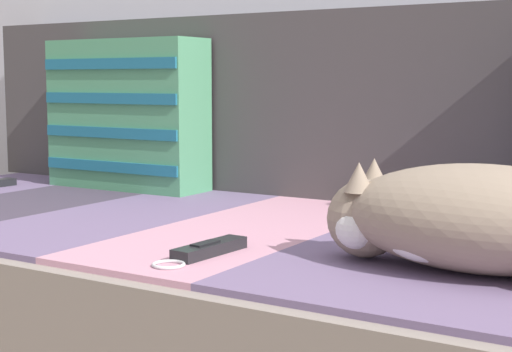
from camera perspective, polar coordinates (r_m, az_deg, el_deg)
name	(u,v)px	position (r m, az deg, el deg)	size (l,w,h in m)	color
couch	(262,327)	(1.52, 0.43, -10.94)	(2.17, 0.92, 0.40)	brown
sofa_backrest	(351,105)	(1.79, 6.95, 5.12)	(2.13, 0.14, 0.42)	#474242
throw_pillow_striped	(127,114)	(1.96, -9.36, 4.44)	(0.42, 0.14, 0.37)	#4C9366
sleeping_cat	(465,219)	(1.14, 14.98, -3.05)	(0.47, 0.24, 0.15)	gray
game_remote_far	(207,250)	(1.21, -3.61, -5.38)	(0.06, 0.20, 0.02)	black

